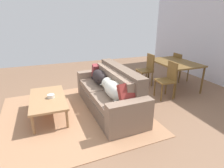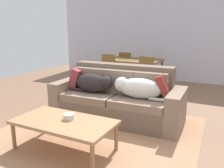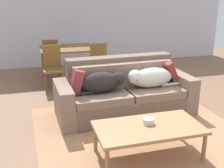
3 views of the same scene
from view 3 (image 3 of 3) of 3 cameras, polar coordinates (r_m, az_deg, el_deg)
ground_plane at (r=4.55m, az=6.87°, el=-7.30°), size 10.00×10.00×0.00m
back_partition at (r=7.97m, az=-4.09°, el=13.83°), size 8.00×0.12×2.70m
area_rug at (r=4.07m, az=6.23°, el=-10.47°), size 3.05×3.04×0.01m
couch at (r=4.63m, az=2.54°, el=-1.92°), size 2.28×0.94×0.94m
dog_on_left_cushion at (r=4.33m, az=-1.84°, el=0.45°), size 0.81×0.33×0.33m
dog_on_right_cushion at (r=4.59m, az=7.61°, el=1.32°), size 0.92×0.37×0.32m
throw_pillow_by_left_arm at (r=4.37m, az=-7.57°, el=0.67°), size 0.26×0.41×0.43m
throw_pillow_by_right_arm at (r=4.91m, az=11.27°, el=2.52°), size 0.32×0.45×0.43m
coffee_table at (r=3.45m, az=7.49°, el=-9.14°), size 1.30×0.69×0.41m
bowl_on_coffee_table at (r=3.48m, az=7.49°, el=-7.51°), size 0.14×0.14×0.07m
dining_table at (r=6.43m, az=-8.31°, el=6.85°), size 1.38×0.97×0.77m
dining_chair_near_left at (r=5.84m, az=-12.02°, el=3.61°), size 0.40×0.40×0.94m
dining_chair_near_right at (r=5.99m, az=-2.61°, el=4.32°), size 0.42×0.42×0.93m
dining_chair_far_left at (r=6.97m, az=-12.47°, el=5.71°), size 0.41×0.41×0.89m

